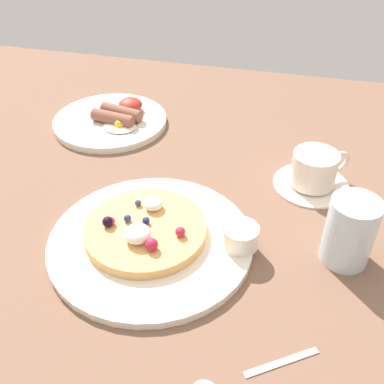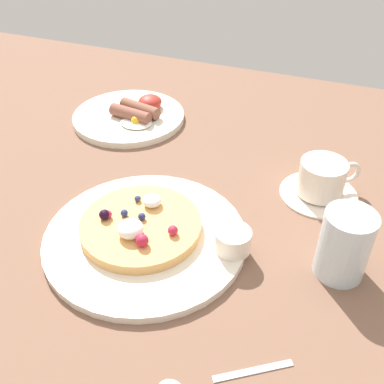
{
  "view_description": "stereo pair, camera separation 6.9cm",
  "coord_description": "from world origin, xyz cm",
  "px_view_note": "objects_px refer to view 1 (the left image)",
  "views": [
    {
      "loc": [
        18.53,
        -51.58,
        47.07
      ],
      "look_at": [
        5.02,
        2.27,
        4.0
      ],
      "focal_mm": 42.7,
      "sensor_mm": 36.0,
      "label": 1
    },
    {
      "loc": [
        25.09,
        -49.5,
        47.07
      ],
      "look_at": [
        5.02,
        2.27,
        4.0
      ],
      "focal_mm": 42.7,
      "sensor_mm": 36.0,
      "label": 2
    }
  ],
  "objects_px": {
    "pancake_plate": "(151,241)",
    "teaspoon": "(235,378)",
    "coffee_cup": "(315,168)",
    "coffee_saucer": "(311,184)",
    "water_glass": "(350,231)",
    "breakfast_plate": "(110,121)",
    "syrup_ramekin": "(241,236)"
  },
  "relations": [
    {
      "from": "pancake_plate",
      "to": "teaspoon",
      "type": "relative_size",
      "value": 2.24
    },
    {
      "from": "coffee_cup",
      "to": "water_glass",
      "type": "relative_size",
      "value": 0.96
    },
    {
      "from": "breakfast_plate",
      "to": "teaspoon",
      "type": "distance_m",
      "value": 0.61
    },
    {
      "from": "teaspoon",
      "to": "breakfast_plate",
      "type": "bearing_deg",
      "value": 124.94
    },
    {
      "from": "teaspoon",
      "to": "pancake_plate",
      "type": "bearing_deg",
      "value": 130.86
    },
    {
      "from": "pancake_plate",
      "to": "syrup_ramekin",
      "type": "bearing_deg",
      "value": 7.96
    },
    {
      "from": "breakfast_plate",
      "to": "teaspoon",
      "type": "relative_size",
      "value": 1.75
    },
    {
      "from": "teaspoon",
      "to": "water_glass",
      "type": "relative_size",
      "value": 1.32
    },
    {
      "from": "breakfast_plate",
      "to": "water_glass",
      "type": "height_order",
      "value": "water_glass"
    },
    {
      "from": "pancake_plate",
      "to": "coffee_cup",
      "type": "bearing_deg",
      "value": 42.57
    },
    {
      "from": "pancake_plate",
      "to": "teaspoon",
      "type": "height_order",
      "value": "pancake_plate"
    },
    {
      "from": "pancake_plate",
      "to": "coffee_cup",
      "type": "relative_size",
      "value": 3.08
    },
    {
      "from": "coffee_saucer",
      "to": "water_glass",
      "type": "distance_m",
      "value": 0.18
    },
    {
      "from": "syrup_ramekin",
      "to": "water_glass",
      "type": "height_order",
      "value": "water_glass"
    },
    {
      "from": "syrup_ramekin",
      "to": "coffee_cup",
      "type": "distance_m",
      "value": 0.21
    },
    {
      "from": "coffee_saucer",
      "to": "syrup_ramekin",
      "type": "bearing_deg",
      "value": -116.69
    },
    {
      "from": "pancake_plate",
      "to": "coffee_saucer",
      "type": "xyz_separation_m",
      "value": [
        0.22,
        0.2,
        -0.0
      ]
    },
    {
      "from": "pancake_plate",
      "to": "coffee_cup",
      "type": "distance_m",
      "value": 0.3
    },
    {
      "from": "syrup_ramekin",
      "to": "teaspoon",
      "type": "distance_m",
      "value": 0.2
    },
    {
      "from": "syrup_ramekin",
      "to": "water_glass",
      "type": "relative_size",
      "value": 0.51
    },
    {
      "from": "pancake_plate",
      "to": "syrup_ramekin",
      "type": "relative_size",
      "value": 5.78
    },
    {
      "from": "coffee_saucer",
      "to": "teaspoon",
      "type": "relative_size",
      "value": 0.97
    },
    {
      "from": "breakfast_plate",
      "to": "teaspoon",
      "type": "height_order",
      "value": "breakfast_plate"
    },
    {
      "from": "breakfast_plate",
      "to": "coffee_cup",
      "type": "relative_size",
      "value": 2.41
    },
    {
      "from": "breakfast_plate",
      "to": "coffee_saucer",
      "type": "relative_size",
      "value": 1.81
    },
    {
      "from": "coffee_saucer",
      "to": "water_glass",
      "type": "height_order",
      "value": "water_glass"
    },
    {
      "from": "breakfast_plate",
      "to": "syrup_ramekin",
      "type": "bearing_deg",
      "value": -43.2
    },
    {
      "from": "pancake_plate",
      "to": "breakfast_plate",
      "type": "distance_m",
      "value": 0.37
    },
    {
      "from": "pancake_plate",
      "to": "teaspoon",
      "type": "bearing_deg",
      "value": -49.14
    },
    {
      "from": "coffee_saucer",
      "to": "teaspoon",
      "type": "xyz_separation_m",
      "value": [
        -0.07,
        -0.38,
        -0.0
      ]
    },
    {
      "from": "syrup_ramekin",
      "to": "breakfast_plate",
      "type": "distance_m",
      "value": 0.44
    },
    {
      "from": "pancake_plate",
      "to": "water_glass",
      "type": "xyz_separation_m",
      "value": [
        0.27,
        0.04,
        0.04
      ]
    }
  ]
}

